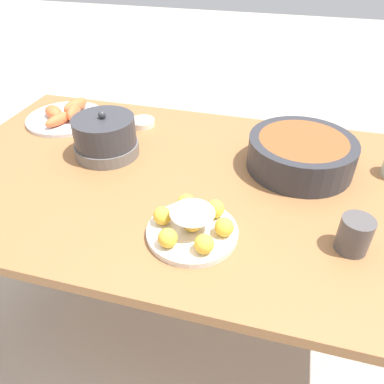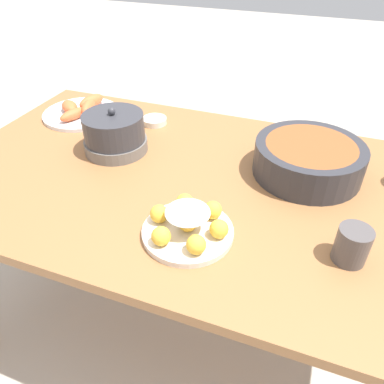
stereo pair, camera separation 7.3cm
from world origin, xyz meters
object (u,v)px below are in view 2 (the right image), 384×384
(seafood_platter, at_px, (82,111))
(warming_pot, at_px, (115,133))
(sauce_bowl, at_px, (155,120))
(dining_table, at_px, (195,201))
(cup_near, at_px, (352,245))
(serving_bowl, at_px, (308,159))
(cake_plate, at_px, (188,226))

(seafood_platter, distance_m, warming_pot, 0.32)
(sauce_bowl, height_order, warming_pot, warming_pot)
(dining_table, bearing_deg, cup_near, -22.46)
(dining_table, distance_m, serving_bowl, 0.36)
(cake_plate, bearing_deg, seafood_platter, 142.47)
(dining_table, relative_size, cup_near, 17.66)
(dining_table, distance_m, sauce_bowl, 0.40)
(cake_plate, height_order, cup_near, cup_near)
(serving_bowl, distance_m, sauce_bowl, 0.59)
(seafood_platter, xyz_separation_m, warming_pot, (0.26, -0.18, 0.04))
(serving_bowl, relative_size, warming_pot, 1.55)
(cake_plate, height_order, serving_bowl, serving_bowl)
(cake_plate, bearing_deg, dining_table, 105.80)
(serving_bowl, relative_size, sauce_bowl, 3.56)
(cup_near, bearing_deg, seafood_platter, 156.67)
(serving_bowl, xyz_separation_m, warming_pot, (-0.61, -0.08, 0.01))
(cake_plate, height_order, sauce_bowl, cake_plate)
(seafood_platter, height_order, warming_pot, warming_pot)
(dining_table, relative_size, seafood_platter, 5.38)
(serving_bowl, xyz_separation_m, sauce_bowl, (-0.57, 0.14, -0.04))
(seafood_platter, bearing_deg, dining_table, -24.01)
(cake_plate, distance_m, cup_near, 0.37)
(dining_table, xyz_separation_m, seafood_platter, (-0.56, 0.25, 0.11))
(cake_plate, xyz_separation_m, sauce_bowl, (-0.33, 0.52, -0.02))
(dining_table, height_order, cup_near, cup_near)
(cake_plate, distance_m, sauce_bowl, 0.61)
(dining_table, relative_size, serving_bowl, 4.88)
(cup_near, bearing_deg, sauce_bowl, 146.48)
(serving_bowl, relative_size, cup_near, 3.62)
(cake_plate, relative_size, serving_bowl, 0.70)
(cup_near, bearing_deg, dining_table, 157.54)
(sauce_bowl, bearing_deg, cup_near, -33.52)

